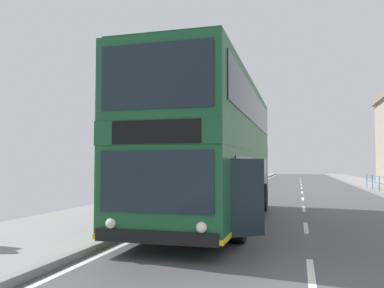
% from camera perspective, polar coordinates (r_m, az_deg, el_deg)
% --- Properties ---
extents(double_decker_bus_main, '(3.25, 10.54, 4.35)m').
position_cam_1_polar(double_decker_bus_main, '(12.26, 3.23, -0.68)').
color(double_decker_bus_main, '#19512D').
rests_on(double_decker_bus_main, ground).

